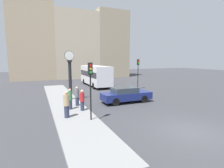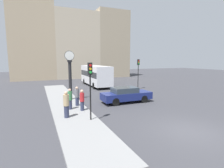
% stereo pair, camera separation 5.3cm
% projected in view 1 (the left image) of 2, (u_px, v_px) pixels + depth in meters
% --- Properties ---
extents(ground_plane, '(120.00, 120.00, 0.00)m').
position_uv_depth(ground_plane, '(190.00, 131.00, 9.79)').
color(ground_plane, '#38383D').
extents(sidewalk_corner, '(2.73, 22.58, 0.15)m').
position_uv_depth(sidewalk_corner, '(65.00, 103.00, 16.07)').
color(sidewalk_corner, gray).
rests_on(sidewalk_corner, ground_plane).
extents(building_row, '(24.78, 5.00, 16.36)m').
position_uv_depth(building_row, '(73.00, 43.00, 37.63)').
color(building_row, tan).
rests_on(building_row, ground_plane).
extents(sedan_car, '(4.70, 1.74, 1.45)m').
position_uv_depth(sedan_car, '(126.00, 95.00, 16.36)').
color(sedan_car, navy).
rests_on(sedan_car, ground_plane).
extents(bus_distant, '(2.40, 8.56, 3.07)m').
position_uv_depth(bus_distant, '(95.00, 75.00, 26.69)').
color(bus_distant, silver).
rests_on(bus_distant, ground_plane).
extents(traffic_light_near, '(0.26, 0.24, 3.66)m').
position_uv_depth(traffic_light_near, '(90.00, 79.00, 10.91)').
color(traffic_light_near, black).
rests_on(traffic_light_near, sidewalk_corner).
extents(traffic_light_far, '(0.26, 0.24, 4.06)m').
position_uv_depth(traffic_light_far, '(138.00, 68.00, 23.32)').
color(traffic_light_far, black).
rests_on(traffic_light_far, ground_plane).
extents(street_clock, '(0.91, 0.39, 4.68)m').
position_uv_depth(street_clock, '(70.00, 75.00, 16.79)').
color(street_clock, black).
rests_on(street_clock, sidewalk_corner).
extents(pedestrian_grey_jacket, '(0.34, 0.34, 1.62)m').
position_uv_depth(pedestrian_grey_jacket, '(77.00, 96.00, 14.61)').
color(pedestrian_grey_jacket, '#2D334C').
rests_on(pedestrian_grey_jacket, sidewalk_corner).
extents(pedestrian_green_hoodie, '(0.34, 0.34, 1.62)m').
position_uv_depth(pedestrian_green_hoodie, '(70.00, 99.00, 13.55)').
color(pedestrian_green_hoodie, '#2D334C').
rests_on(pedestrian_green_hoodie, sidewalk_corner).
extents(pedestrian_tan_coat, '(0.38, 0.38, 1.79)m').
position_uv_depth(pedestrian_tan_coat, '(67.00, 105.00, 11.56)').
color(pedestrian_tan_coat, '#2D334C').
rests_on(pedestrian_tan_coat, sidewalk_corner).
extents(pedestrian_red_top, '(0.33, 0.33, 1.61)m').
position_uv_depth(pedestrian_red_top, '(82.00, 100.00, 13.19)').
color(pedestrian_red_top, '#2D334C').
rests_on(pedestrian_red_top, sidewalk_corner).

